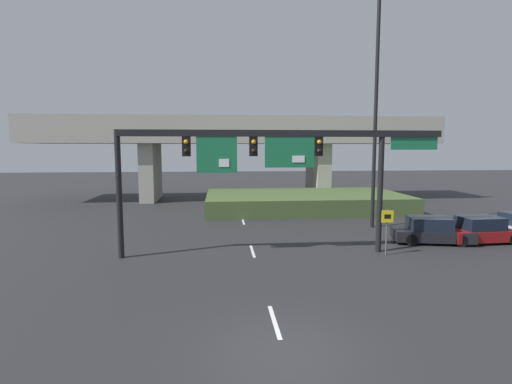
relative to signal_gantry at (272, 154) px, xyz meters
name	(u,v)px	position (x,y,z in m)	size (l,w,h in m)	color
ground_plane	(283,349)	(-0.92, -9.47, -5.02)	(160.00, 160.00, 0.00)	#262628
lane_markings	(247,234)	(-0.92, 4.85, -5.02)	(0.14, 44.46, 0.01)	silver
signal_gantry	(272,154)	(0.00, 0.00, 0.00)	(16.08, 0.44, 6.19)	black
speed_limit_sign	(387,225)	(5.65, -0.70, -3.51)	(0.60, 0.11, 2.31)	#4C4C4C
highway_light_pole_near	(376,103)	(7.62, 6.22, 3.22)	(0.70, 0.36, 15.72)	black
overpass_bridge	(236,140)	(-0.92, 21.87, 1.06)	(40.83, 7.13, 8.37)	#A39E93
grass_embankment	(304,201)	(4.74, 14.54, -4.34)	(16.87, 9.51, 1.37)	#42562D
parked_sedan_near_right	(431,231)	(9.25, 1.67, -4.35)	(4.50, 2.72, 1.46)	black
parked_sedan_mid_right	(481,231)	(12.13, 1.46, -4.35)	(4.30, 2.04, 1.47)	maroon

